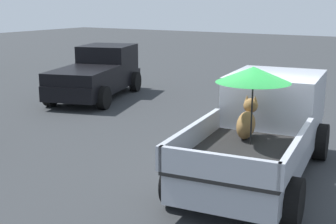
# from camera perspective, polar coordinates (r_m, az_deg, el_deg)

# --- Properties ---
(ground_plane) EXTENTS (80.00, 80.00, 0.00)m
(ground_plane) POSITION_cam_1_polar(r_m,az_deg,el_deg) (9.41, 10.84, -8.04)
(ground_plane) COLOR #2D3033
(pickup_truck_main) EXTENTS (5.24, 2.75, 2.30)m
(pickup_truck_main) POSITION_cam_1_polar(r_m,az_deg,el_deg) (9.53, 11.75, -1.61)
(pickup_truck_main) COLOR black
(pickup_truck_main) RESTS_ON ground
(pickup_truck_red) EXTENTS (5.12, 3.22, 1.80)m
(pickup_truck_red) POSITION_cam_1_polar(r_m,az_deg,el_deg) (17.02, -8.62, 4.74)
(pickup_truck_red) COLOR black
(pickup_truck_red) RESTS_ON ground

